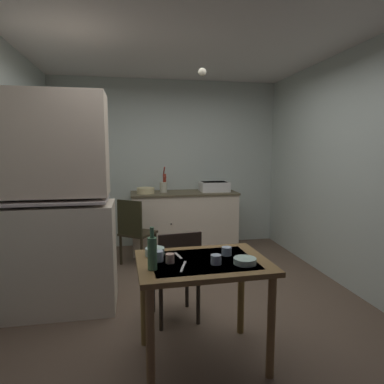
% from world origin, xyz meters
% --- Properties ---
extents(ground_plane, '(5.31, 5.31, 0.00)m').
position_xyz_m(ground_plane, '(0.00, 0.00, 0.00)').
color(ground_plane, brown).
extents(wall_back, '(3.68, 0.10, 2.65)m').
position_xyz_m(wall_back, '(0.00, 2.20, 1.32)').
color(wall_back, silver).
rests_on(wall_back, ground).
extents(wall_right, '(0.10, 4.41, 2.65)m').
position_xyz_m(wall_right, '(1.84, 0.00, 1.32)').
color(wall_right, silver).
rests_on(wall_right, ground).
extents(ceiling_slab, '(3.68, 4.41, 0.10)m').
position_xyz_m(ceiling_slab, '(0.00, 0.00, 2.70)').
color(ceiling_slab, silver).
extents(hutch_cabinet, '(1.01, 0.57, 2.08)m').
position_xyz_m(hutch_cabinet, '(-1.26, 0.13, 0.98)').
color(hutch_cabinet, beige).
rests_on(hutch_cabinet, ground).
extents(counter_cabinet, '(1.62, 0.64, 0.90)m').
position_xyz_m(counter_cabinet, '(0.22, 1.83, 0.45)').
color(counter_cabinet, beige).
rests_on(counter_cabinet, ground).
extents(sink_basin, '(0.44, 0.34, 0.15)m').
position_xyz_m(sink_basin, '(0.69, 1.83, 0.98)').
color(sink_basin, white).
rests_on(sink_basin, counter_cabinet).
extents(hand_pump, '(0.05, 0.27, 0.39)m').
position_xyz_m(hand_pump, '(-0.08, 1.88, 1.07)').
color(hand_pump, maroon).
rests_on(hand_pump, counter_cabinet).
extents(mixing_bowl_counter, '(0.26, 0.26, 0.09)m').
position_xyz_m(mixing_bowl_counter, '(-0.37, 1.78, 0.95)').
color(mixing_bowl_counter, beige).
rests_on(mixing_bowl_counter, counter_cabinet).
extents(stoneware_crock, '(0.11, 0.11, 0.16)m').
position_xyz_m(stoneware_crock, '(-0.10, 1.85, 0.98)').
color(stoneware_crock, beige).
rests_on(stoneware_crock, counter_cabinet).
extents(dining_table, '(0.96, 0.72, 0.77)m').
position_xyz_m(dining_table, '(-0.08, -0.90, 0.65)').
color(dining_table, brown).
rests_on(dining_table, ground).
extents(chair_far_side, '(0.45, 0.45, 0.85)m').
position_xyz_m(chair_far_side, '(-0.20, -0.32, 0.46)').
color(chair_far_side, black).
rests_on(chair_far_side, ground).
extents(chair_by_counter, '(0.56, 0.56, 0.90)m').
position_xyz_m(chair_by_counter, '(-0.55, 1.27, 0.47)').
color(chair_by_counter, '#30291A').
rests_on(chair_by_counter, ground).
extents(serving_bowl_wide, '(0.16, 0.16, 0.04)m').
position_xyz_m(serving_bowl_wide, '(0.19, -1.03, 0.79)').
color(serving_bowl_wide, '#ADD1C1').
rests_on(serving_bowl_wide, dining_table).
extents(soup_bowl_small, '(0.14, 0.14, 0.06)m').
position_xyz_m(soup_bowl_small, '(-0.41, -0.73, 0.80)').
color(soup_bowl_small, '#ADD1C1').
rests_on(soup_bowl_small, dining_table).
extents(teacup_mint, '(0.08, 0.08, 0.07)m').
position_xyz_m(teacup_mint, '(-0.40, -0.86, 0.81)').
color(teacup_mint, '#9EB2C6').
rests_on(teacup_mint, dining_table).
extents(mug_dark, '(0.08, 0.08, 0.06)m').
position_xyz_m(mug_dark, '(0.12, -0.82, 0.80)').
color(mug_dark, '#9EB2C6').
rests_on(mug_dark, dining_table).
extents(mug_tall, '(0.06, 0.06, 0.07)m').
position_xyz_m(mug_tall, '(-0.32, -0.91, 0.80)').
color(mug_tall, tan).
rests_on(mug_tall, dining_table).
extents(teacup_cream, '(0.07, 0.07, 0.07)m').
position_xyz_m(teacup_cream, '(-0.01, -1.00, 0.80)').
color(teacup_cream, '#9EB2C6').
rests_on(teacup_cream, dining_table).
extents(glass_bottle, '(0.06, 0.06, 0.29)m').
position_xyz_m(glass_bottle, '(-0.45, -1.02, 0.89)').
color(glass_bottle, '#4C7F56').
rests_on(glass_bottle, dining_table).
extents(table_knife, '(0.08, 0.20, 0.00)m').
position_xyz_m(table_knife, '(-0.24, -1.01, 0.77)').
color(table_knife, silver).
rests_on(table_knife, dining_table).
extents(teaspoon_near_bowl, '(0.05, 0.15, 0.00)m').
position_xyz_m(teaspoon_near_bowl, '(-0.24, -0.78, 0.77)').
color(teaspoon_near_bowl, beige).
rests_on(teaspoon_near_bowl, dining_table).
extents(pendant_bulb, '(0.08, 0.08, 0.08)m').
position_xyz_m(pendant_bulb, '(0.14, 0.18, 2.32)').
color(pendant_bulb, '#F9EFCC').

